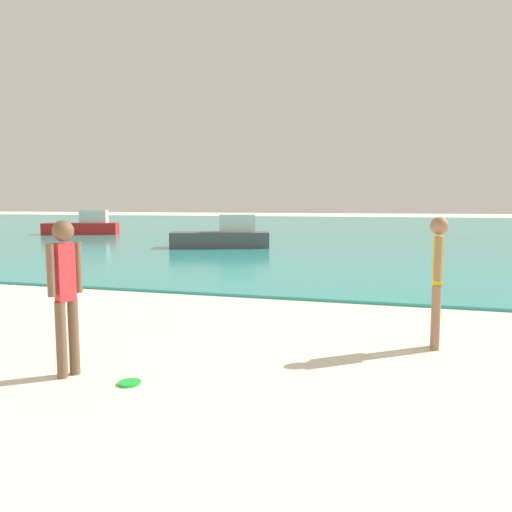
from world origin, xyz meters
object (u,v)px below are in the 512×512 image
at_px(frisbee, 130,383).
at_px(boat_near, 224,236).
at_px(person_distant, 437,274).
at_px(boat_far, 84,226).
at_px(person_standing, 65,289).

bearing_deg(frisbee, boat_near, 106.07).
height_order(person_distant, boat_far, person_distant).
bearing_deg(boat_near, person_standing, 84.01).
bearing_deg(boat_near, boat_far, -48.06).
height_order(person_standing, person_distant, person_distant).
height_order(frisbee, boat_near, boat_near).
bearing_deg(person_distant, boat_near, 33.40).
xyz_separation_m(person_standing, person_distant, (3.83, 2.12, 0.00)).
distance_m(frisbee, person_distant, 3.88).
bearing_deg(frisbee, person_distant, 35.00).
height_order(boat_near, boat_far, boat_far).
height_order(person_standing, frisbee, person_standing).
relative_size(boat_near, boat_far, 0.95).
xyz_separation_m(person_standing, boat_near, (-3.36, 14.21, -0.42)).
bearing_deg(boat_far, person_distant, 113.11).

